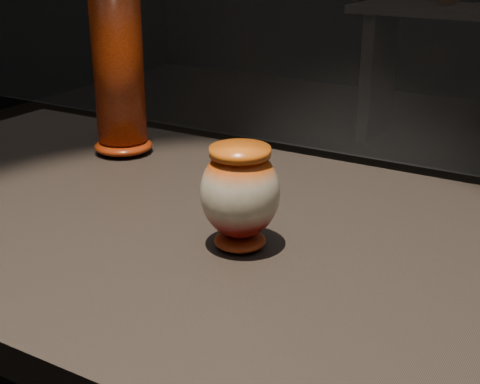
% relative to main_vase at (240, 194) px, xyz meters
% --- Properties ---
extents(main_vase, '(0.14, 0.14, 0.16)m').
position_rel_main_vase_xyz_m(main_vase, '(0.00, 0.00, 0.00)').
color(main_vase, maroon).
rests_on(main_vase, display_plinth).
extents(tall_vase, '(0.15, 0.15, 0.39)m').
position_rel_main_vase_xyz_m(tall_vase, '(-0.44, 0.26, 0.10)').
color(tall_vase, '#AF3E0B').
rests_on(tall_vase, display_plinth).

